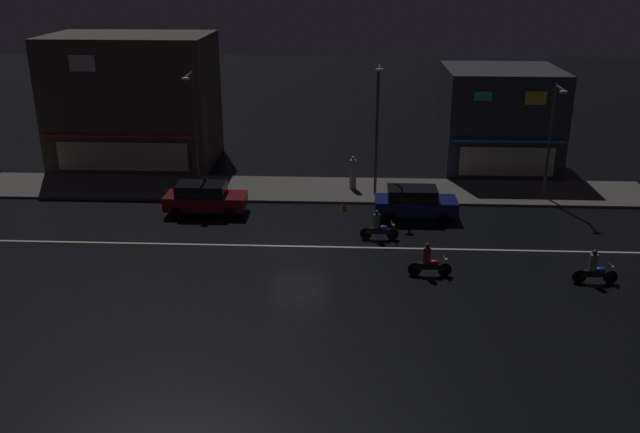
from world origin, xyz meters
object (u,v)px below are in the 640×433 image
Objects in this scene: streetlamp_mid at (377,120)px; pedestrian_on_sidewalk at (353,174)px; streetlamp_west at (194,122)px; motorcycle_lead at (429,262)px; traffic_cone at (344,205)px; parked_car_near_kerb at (415,202)px; streetlamp_east at (552,132)px; parked_car_trailing at (205,198)px; motorcycle_opposite_lane at (378,227)px; motorcycle_following at (595,269)px.

pedestrian_on_sidewalk is (-1.29, 1.11, -3.48)m from streetlamp_mid.
streetlamp_west reaches higher than motorcycle_lead.
traffic_cone is at bearing -71.87° from motorcycle_lead.
parked_car_near_kerb reaches higher than motorcycle_lead.
parked_car_trailing is (-18.86, -3.01, -3.11)m from streetlamp_east.
streetlamp_east is 11.34m from pedestrian_on_sidewalk.
parked_car_near_kerb reaches higher than motorcycle_opposite_lane.
pedestrian_on_sidewalk is 3.45m from traffic_cone.
streetlamp_mid is (10.36, -0.29, 0.31)m from streetlamp_west.
motorcycle_lead is 3.45× the size of traffic_cone.
traffic_cone is (-1.77, -2.21, -4.26)m from streetlamp_mid.
pedestrian_on_sidewalk is 0.46× the size of parked_car_trailing.
parked_car_trailing reaches higher than motorcycle_lead.
parked_car_trailing is (1.12, -3.34, -3.36)m from streetlamp_west.
parked_car_trailing is (-9.24, -3.05, -3.67)m from streetlamp_mid.
motorcycle_following is 9.96m from motorcycle_opposite_lane.
motorcycle_opposite_lane is 4.48m from traffic_cone.
motorcycle_following is at bearing -50.30° from streetlamp_mid.
parked_car_near_kerb is (3.26, -4.35, -0.19)m from pedestrian_on_sidewalk.
streetlamp_east is at bearing -0.25° from streetlamp_mid.
motorcycle_following is (-0.71, -10.69, -3.35)m from streetlamp_east.
streetlamp_mid reaches higher than motorcycle_opposite_lane.
parked_car_trailing is at bearing 179.04° from parked_car_near_kerb.
parked_car_trailing reaches higher than motorcycle_following.
streetlamp_mid is 14.48m from motorcycle_following.
streetlamp_mid is at bearing -161.74° from parked_car_trailing.
streetlamp_west is at bearing 164.04° from parked_car_near_kerb.
motorcycle_lead is 1.00× the size of motorcycle_following.
traffic_cone is at bearing -16.26° from streetlamp_west.
parked_car_near_kerb is at bearing -58.56° from streetlamp_mid.
streetlamp_west is 3.64× the size of motorcycle_lead.
streetlamp_east reaches higher than motorcycle_lead.
streetlamp_west is 3.47× the size of pedestrian_on_sidewalk.
pedestrian_on_sidewalk is at bearing 5.17° from streetlamp_west.
parked_car_near_kerb is 2.26× the size of motorcycle_lead.
parked_car_near_kerb is at bearing 64.14° from motorcycle_opposite_lane.
streetlamp_east is (9.62, -0.04, -0.56)m from streetlamp_mid.
traffic_cone is at bearing 120.21° from motorcycle_opposite_lane.
streetlamp_mid is 1.74× the size of parked_car_near_kerb.
traffic_cone is at bearing -169.20° from streetlamp_east.
motorcycle_following is (18.15, -7.68, -0.24)m from parked_car_trailing.
traffic_cone is at bearing -34.07° from motorcycle_following.
motorcycle_lead is at bearing 1.12° from motorcycle_following.
motorcycle_following is at bearing -29.77° from streetlamp_west.
motorcycle_lead is (12.38, -10.62, -3.60)m from streetlamp_west.
streetlamp_west is 13.27m from parked_car_near_kerb.
motorcycle_opposite_lane is (9.22, -3.27, -0.24)m from parked_car_trailing.
streetlamp_east is at bearing 85.91° from pedestrian_on_sidewalk.
streetlamp_mid is 3.95× the size of motorcycle_following.
parked_car_trailing is at bearing -170.94° from streetlamp_east.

